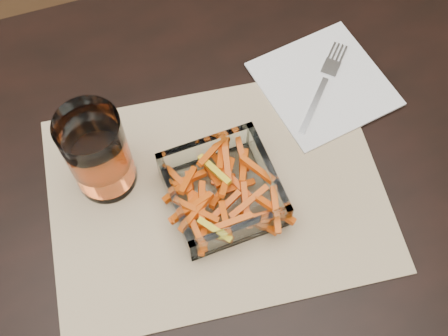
{
  "coord_description": "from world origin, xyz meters",
  "views": [
    {
      "loc": [
        -0.09,
        -0.25,
        1.45
      ],
      "look_at": [
        0.01,
        0.07,
        0.78
      ],
      "focal_mm": 45.0,
      "sensor_mm": 36.0,
      "label": 1
    }
  ],
  "objects_px": {
    "dining_table": "(230,245)",
    "fork": "(324,84)",
    "glass_bowl": "(223,191)",
    "tumbler": "(98,155)"
  },
  "relations": [
    {
      "from": "tumbler",
      "to": "fork",
      "type": "xyz_separation_m",
      "value": [
        0.34,
        0.05,
        -0.06
      ]
    },
    {
      "from": "glass_bowl",
      "to": "tumbler",
      "type": "height_order",
      "value": "tumbler"
    },
    {
      "from": "glass_bowl",
      "to": "tumbler",
      "type": "relative_size",
      "value": 1.01
    },
    {
      "from": "dining_table",
      "to": "glass_bowl",
      "type": "distance_m",
      "value": 0.12
    },
    {
      "from": "dining_table",
      "to": "fork",
      "type": "relative_size",
      "value": 11.55
    },
    {
      "from": "dining_table",
      "to": "tumbler",
      "type": "xyz_separation_m",
      "value": [
        -0.14,
        0.12,
        0.16
      ]
    },
    {
      "from": "glass_bowl",
      "to": "fork",
      "type": "height_order",
      "value": "glass_bowl"
    },
    {
      "from": "tumbler",
      "to": "fork",
      "type": "bearing_deg",
      "value": 7.58
    },
    {
      "from": "glass_bowl",
      "to": "fork",
      "type": "distance_m",
      "value": 0.24
    },
    {
      "from": "tumbler",
      "to": "fork",
      "type": "height_order",
      "value": "tumbler"
    }
  ]
}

